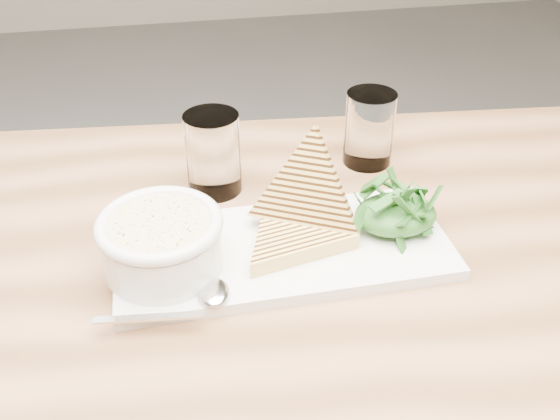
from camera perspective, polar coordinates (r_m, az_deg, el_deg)
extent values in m
cube|color=#9B6945|center=(0.69, -4.40, -9.37)|extent=(1.32, 0.94, 0.04)
cylinder|color=#9B6945|center=(1.35, 19.14, -6.16)|extent=(0.06, 0.06, 0.70)
cube|color=white|center=(0.72, 0.30, -3.66)|extent=(0.38, 0.18, 0.01)
cylinder|color=white|center=(0.68, -10.69, -3.43)|extent=(0.13, 0.13, 0.05)
cylinder|color=beige|center=(0.67, -10.97, -1.37)|extent=(0.11, 0.11, 0.01)
torus|color=white|center=(0.66, -10.99, -1.23)|extent=(0.13, 0.13, 0.01)
ellipsoid|color=#154813|center=(0.75, 10.52, -0.40)|extent=(0.10, 0.08, 0.04)
ellipsoid|color=silver|center=(0.65, -6.05, -7.48)|extent=(0.04, 0.05, 0.01)
cube|color=silver|center=(0.64, -11.89, -9.60)|extent=(0.11, 0.02, 0.00)
cylinder|color=white|center=(0.82, -6.13, 5.16)|extent=(0.07, 0.07, 0.11)
cylinder|color=white|center=(0.89, 8.16, 7.38)|extent=(0.07, 0.07, 0.11)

